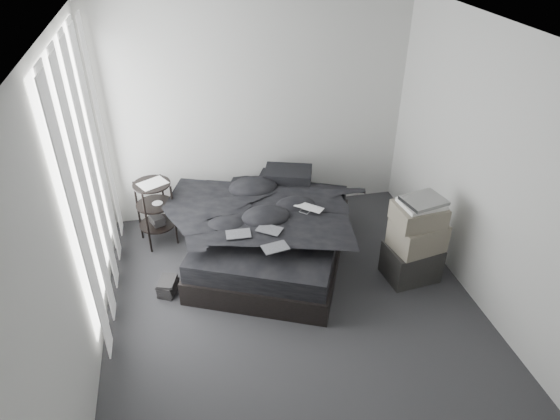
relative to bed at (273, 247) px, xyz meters
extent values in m
cube|color=#2D2D30|center=(0.03, -1.02, -0.13)|extent=(3.60, 4.20, 0.01)
cube|color=white|center=(0.03, -1.02, 2.47)|extent=(3.60, 4.20, 0.01)
cube|color=beige|center=(0.03, 1.08, 1.17)|extent=(3.60, 0.01, 2.60)
cube|color=beige|center=(-1.77, -1.02, 1.17)|extent=(0.01, 4.20, 2.60)
cube|color=beige|center=(1.83, -1.02, 1.17)|extent=(0.01, 4.20, 2.60)
cube|color=white|center=(-1.75, -0.12, 1.22)|extent=(0.02, 2.00, 2.30)
cube|color=white|center=(-1.70, -0.12, 1.15)|extent=(0.06, 2.12, 2.48)
cube|color=black|center=(0.00, 0.00, 0.00)|extent=(2.12, 2.36, 0.26)
cube|color=black|center=(0.00, 0.00, 0.23)|extent=(2.05, 2.29, 0.21)
imported|color=black|center=(-0.02, -0.04, 0.45)|extent=(1.97, 2.09, 0.23)
cube|color=black|center=(0.26, 0.70, 0.40)|extent=(0.69, 0.60, 0.13)
cube|color=black|center=(0.32, 0.66, 0.53)|extent=(0.63, 0.53, 0.12)
imported|color=silver|center=(0.34, -0.10, 0.58)|extent=(0.36, 0.36, 0.02)
cube|color=black|center=(-0.42, -0.38, 0.57)|extent=(0.25, 0.17, 0.01)
cube|color=black|center=(-0.11, -0.36, 0.57)|extent=(0.29, 0.27, 0.01)
cube|color=black|center=(-0.11, -0.67, 0.58)|extent=(0.27, 0.20, 0.01)
cylinder|color=black|center=(-1.24, 0.57, 0.25)|extent=(0.53, 0.53, 0.76)
cube|color=white|center=(-1.23, 0.57, 0.64)|extent=(0.36, 0.33, 0.02)
cube|color=black|center=(-1.17, -0.37, -0.05)|extent=(0.24, 0.27, 0.16)
cube|color=black|center=(1.35, -0.64, 0.06)|extent=(0.57, 0.47, 0.39)
cube|color=#6B6354|center=(1.36, -0.65, 0.40)|extent=(0.55, 0.47, 0.30)
cube|color=#6B6354|center=(1.34, -0.64, 0.66)|extent=(0.49, 0.40, 0.21)
cube|color=silver|center=(1.35, -0.64, 0.78)|extent=(0.43, 0.36, 0.04)
cube|color=silver|center=(1.36, -0.65, 0.82)|extent=(0.44, 0.38, 0.04)
camera|label=1|loc=(-0.86, -4.38, 3.33)|focal=32.00mm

